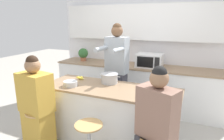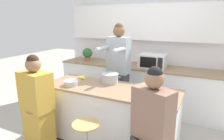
# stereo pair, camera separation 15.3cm
# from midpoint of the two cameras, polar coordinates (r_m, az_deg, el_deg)

# --- Properties ---
(wall_back) EXTENTS (3.93, 0.22, 2.70)m
(wall_back) POSITION_cam_midpoint_polar(r_m,az_deg,el_deg) (4.49, 7.78, 9.77)
(wall_back) COLOR white
(wall_back) RESTS_ON ground_plane
(back_counter) EXTENTS (3.65, 0.69, 0.93)m
(back_counter) POSITION_cam_midpoint_polar(r_m,az_deg,el_deg) (4.40, 6.16, -4.63)
(back_counter) COLOR white
(back_counter) RESTS_ON ground_plane
(kitchen_island) EXTENTS (2.04, 0.75, 0.90)m
(kitchen_island) POSITION_cam_midpoint_polar(r_m,az_deg,el_deg) (3.12, -1.99, -12.81)
(kitchen_island) COLOR black
(kitchen_island) RESTS_ON ground_plane
(bar_stool_leftmost) EXTENTS (0.38, 0.38, 0.64)m
(bar_stool_leftmost) POSITION_cam_midpoint_polar(r_m,az_deg,el_deg) (3.16, -21.21, -16.08)
(bar_stool_leftmost) COLOR tan
(bar_stool_leftmost) RESTS_ON ground_plane
(person_cooking) EXTENTS (0.43, 0.60, 1.82)m
(person_cooking) POSITION_cam_midpoint_polar(r_m,az_deg,el_deg) (3.56, 0.10, -1.45)
(person_cooking) COLOR #383842
(person_cooking) RESTS_ON ground_plane
(person_wrapped_blanket) EXTENTS (0.50, 0.36, 1.43)m
(person_wrapped_blanket) POSITION_cam_midpoint_polar(r_m,az_deg,el_deg) (3.04, -22.07, -10.21)
(person_wrapped_blanket) COLOR gold
(person_wrapped_blanket) RESTS_ON ground_plane
(person_seated_near) EXTENTS (0.47, 0.39, 1.43)m
(person_seated_near) POSITION_cam_midpoint_polar(r_m,az_deg,el_deg) (2.30, 10.43, -18.11)
(person_seated_near) COLOR #333338
(person_seated_near) RESTS_ON ground_plane
(cooking_pot) EXTENTS (0.36, 0.27, 0.15)m
(cooking_pot) POSITION_cam_midpoint_polar(r_m,az_deg,el_deg) (3.13, -2.13, -2.41)
(cooking_pot) COLOR #B7BABC
(cooking_pot) RESTS_ON kitchen_island
(fruit_bowl) EXTENTS (0.21, 0.21, 0.08)m
(fruit_bowl) POSITION_cam_midpoint_polar(r_m,az_deg,el_deg) (3.08, -13.20, -3.82)
(fruit_bowl) COLOR #B7BABC
(fruit_bowl) RESTS_ON kitchen_island
(coffee_cup_near) EXTENTS (0.10, 0.07, 0.09)m
(coffee_cup_near) POSITION_cam_midpoint_polar(r_m,az_deg,el_deg) (2.69, 11.35, -6.23)
(coffee_cup_near) COLOR #4C7099
(coffee_cup_near) RESTS_ON kitchen_island
(banana_bunch) EXTENTS (0.16, 0.11, 0.05)m
(banana_bunch) POSITION_cam_midpoint_polar(r_m,az_deg,el_deg) (3.41, -10.32, -2.21)
(banana_bunch) COLOR yellow
(banana_bunch) RESTS_ON kitchen_island
(microwave) EXTENTS (0.52, 0.38, 0.27)m
(microwave) POSITION_cam_midpoint_polar(r_m,az_deg,el_deg) (4.13, 9.63, 2.69)
(microwave) COLOR white
(microwave) RESTS_ON back_counter
(potted_plant) EXTENTS (0.23, 0.23, 0.30)m
(potted_plant) POSITION_cam_midpoint_polar(r_m,az_deg,el_deg) (4.79, -9.14, 4.59)
(potted_plant) COLOR #A86042
(potted_plant) RESTS_ON back_counter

